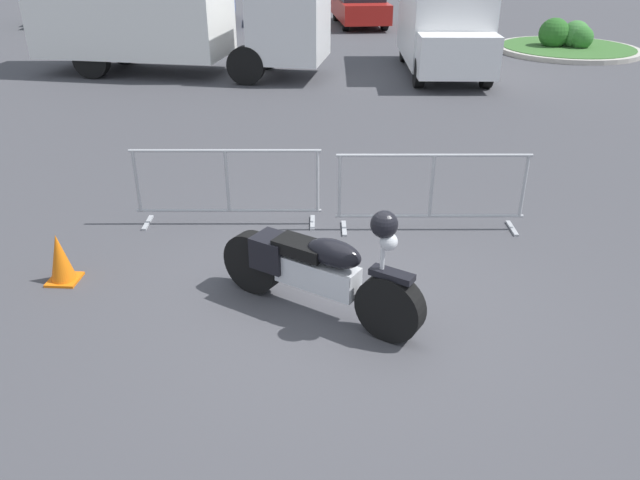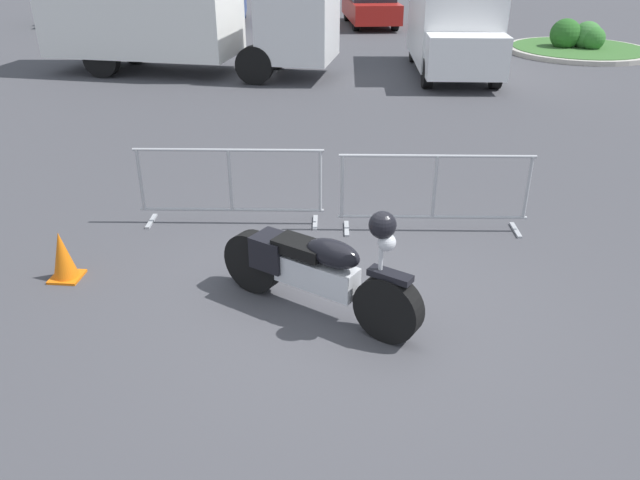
{
  "view_description": "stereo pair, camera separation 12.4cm",
  "coord_description": "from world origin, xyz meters",
  "px_view_note": "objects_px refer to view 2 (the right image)",
  "views": [
    {
      "loc": [
        0.1,
        -5.68,
        3.68
      ],
      "look_at": [
        -0.3,
        0.26,
        0.65
      ],
      "focal_mm": 35.0,
      "sensor_mm": 36.0,
      "label": 1
    },
    {
      "loc": [
        0.22,
        -5.67,
        3.68
      ],
      "look_at": [
        -0.3,
        0.26,
        0.65
      ],
      "focal_mm": 35.0,
      "sensor_mm": 36.0,
      "label": 2
    }
  ],
  "objects_px": {
    "crowd_barrier_far": "(434,192)",
    "parked_car_blue": "(223,4)",
    "parked_car_tan": "(297,4)",
    "parked_car_red": "(371,6)",
    "motorcycle": "(317,270)",
    "parked_car_yellow": "(151,3)",
    "box_truck": "(173,10)",
    "crowd_barrier_near": "(230,185)",
    "pedestrian": "(203,11)",
    "parked_car_green": "(78,5)",
    "delivery_van": "(453,26)",
    "traffic_cone": "(63,256)"
  },
  "relations": [
    {
      "from": "crowd_barrier_far",
      "to": "parked_car_blue",
      "type": "distance_m",
      "value": 20.39
    },
    {
      "from": "parked_car_tan",
      "to": "parked_car_red",
      "type": "height_order",
      "value": "parked_car_red"
    },
    {
      "from": "motorcycle",
      "to": "parked_car_tan",
      "type": "distance_m",
      "value": 21.51
    },
    {
      "from": "parked_car_yellow",
      "to": "parked_car_red",
      "type": "distance_m",
      "value": 9.07
    },
    {
      "from": "parked_car_blue",
      "to": "motorcycle",
      "type": "bearing_deg",
      "value": -174.28
    },
    {
      "from": "box_truck",
      "to": "parked_car_yellow",
      "type": "relative_size",
      "value": 1.71
    },
    {
      "from": "parked_car_red",
      "to": "crowd_barrier_near",
      "type": "bearing_deg",
      "value": 165.58
    },
    {
      "from": "motorcycle",
      "to": "box_truck",
      "type": "xyz_separation_m",
      "value": [
        -4.88,
        11.56,
        1.12
      ]
    },
    {
      "from": "motorcycle",
      "to": "crowd_barrier_near",
      "type": "height_order",
      "value": "motorcycle"
    },
    {
      "from": "motorcycle",
      "to": "pedestrian",
      "type": "bearing_deg",
      "value": 136.87
    },
    {
      "from": "motorcycle",
      "to": "crowd_barrier_near",
      "type": "relative_size",
      "value": 0.87
    },
    {
      "from": "crowd_barrier_far",
      "to": "parked_car_blue",
      "type": "height_order",
      "value": "parked_car_blue"
    },
    {
      "from": "parked_car_green",
      "to": "pedestrian",
      "type": "distance_m",
      "value": 7.23
    },
    {
      "from": "crowd_barrier_near",
      "to": "parked_car_red",
      "type": "bearing_deg",
      "value": 85.19
    },
    {
      "from": "parked_car_tan",
      "to": "parked_car_red",
      "type": "distance_m",
      "value": 3.05
    },
    {
      "from": "parked_car_green",
      "to": "parked_car_red",
      "type": "xyz_separation_m",
      "value": [
        12.08,
        0.06,
        0.08
      ]
    },
    {
      "from": "motorcycle",
      "to": "parked_car_green",
      "type": "height_order",
      "value": "parked_car_green"
    },
    {
      "from": "parked_car_green",
      "to": "parked_car_red",
      "type": "relative_size",
      "value": 0.9
    },
    {
      "from": "crowd_barrier_far",
      "to": "parked_car_blue",
      "type": "relative_size",
      "value": 0.54
    },
    {
      "from": "delivery_van",
      "to": "parked_car_yellow",
      "type": "distance_m",
      "value": 14.5
    },
    {
      "from": "pedestrian",
      "to": "parked_car_red",
      "type": "bearing_deg",
      "value": 164.55
    },
    {
      "from": "motorcycle",
      "to": "delivery_van",
      "type": "distance_m",
      "value": 12.5
    },
    {
      "from": "crowd_barrier_near",
      "to": "parked_car_yellow",
      "type": "xyz_separation_m",
      "value": [
        -7.48,
        19.08,
        0.2
      ]
    },
    {
      "from": "motorcycle",
      "to": "crowd_barrier_far",
      "type": "height_order",
      "value": "motorcycle"
    },
    {
      "from": "motorcycle",
      "to": "parked_car_green",
      "type": "bearing_deg",
      "value": 148.39
    },
    {
      "from": "parked_car_yellow",
      "to": "parked_car_red",
      "type": "xyz_separation_m",
      "value": [
        9.06,
        -0.23,
        0.0
      ]
    },
    {
      "from": "traffic_cone",
      "to": "parked_car_tan",
      "type": "bearing_deg",
      "value": 89.53
    },
    {
      "from": "delivery_van",
      "to": "parked_car_red",
      "type": "relative_size",
      "value": 1.09
    },
    {
      "from": "parked_car_yellow",
      "to": "crowd_barrier_near",
      "type": "bearing_deg",
      "value": -168.21
    },
    {
      "from": "delivery_van",
      "to": "traffic_cone",
      "type": "bearing_deg",
      "value": -28.04
    },
    {
      "from": "motorcycle",
      "to": "parked_car_yellow",
      "type": "bearing_deg",
      "value": 141.45
    },
    {
      "from": "crowd_barrier_far",
      "to": "parked_car_yellow",
      "type": "distance_m",
      "value": 21.62
    },
    {
      "from": "box_truck",
      "to": "parked_car_green",
      "type": "bearing_deg",
      "value": 133.02
    },
    {
      "from": "box_truck",
      "to": "parked_car_tan",
      "type": "distance_m",
      "value": 10.03
    },
    {
      "from": "parked_car_blue",
      "to": "traffic_cone",
      "type": "height_order",
      "value": "parked_car_blue"
    },
    {
      "from": "delivery_van",
      "to": "parked_car_tan",
      "type": "height_order",
      "value": "delivery_van"
    },
    {
      "from": "box_truck",
      "to": "traffic_cone",
      "type": "height_order",
      "value": "box_truck"
    },
    {
      "from": "parked_car_red",
      "to": "parked_car_green",
      "type": "bearing_deg",
      "value": 80.67
    },
    {
      "from": "parked_car_green",
      "to": "pedestrian",
      "type": "xyz_separation_m",
      "value": [
        6.23,
        -3.65,
        0.24
      ]
    },
    {
      "from": "crowd_barrier_near",
      "to": "traffic_cone",
      "type": "relative_size",
      "value": 4.24
    },
    {
      "from": "box_truck",
      "to": "delivery_van",
      "type": "distance_m",
      "value": 7.49
    },
    {
      "from": "motorcycle",
      "to": "crowd_barrier_far",
      "type": "xyz_separation_m",
      "value": [
        1.35,
        2.09,
        0.05
      ]
    },
    {
      "from": "box_truck",
      "to": "parked_car_red",
      "type": "xyz_separation_m",
      "value": [
        5.12,
        9.37,
        -0.88
      ]
    },
    {
      "from": "crowd_barrier_near",
      "to": "box_truck",
      "type": "distance_m",
      "value": 10.17
    },
    {
      "from": "parked_car_tan",
      "to": "pedestrian",
      "type": "height_order",
      "value": "pedestrian"
    },
    {
      "from": "delivery_van",
      "to": "parked_car_green",
      "type": "relative_size",
      "value": 1.22
    },
    {
      "from": "motorcycle",
      "to": "pedestrian",
      "type": "relative_size",
      "value": 1.29
    },
    {
      "from": "crowd_barrier_near",
      "to": "box_truck",
      "type": "relative_size",
      "value": 0.32
    },
    {
      "from": "box_truck",
      "to": "delivery_van",
      "type": "height_order",
      "value": "box_truck"
    },
    {
      "from": "delivery_van",
      "to": "box_truck",
      "type": "bearing_deg",
      "value": -87.91
    }
  ]
}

